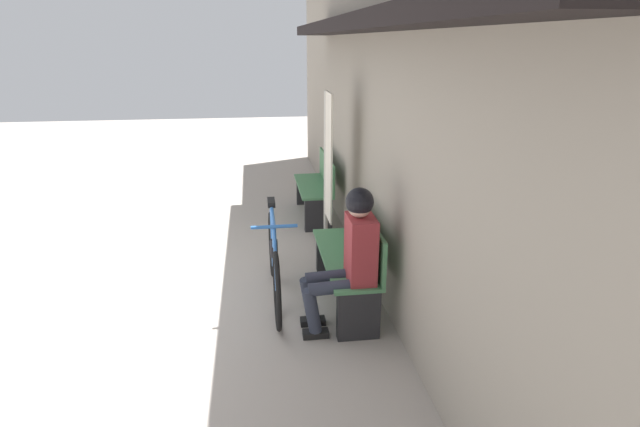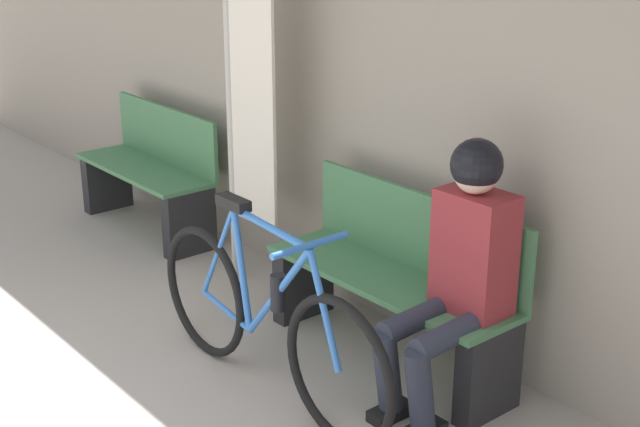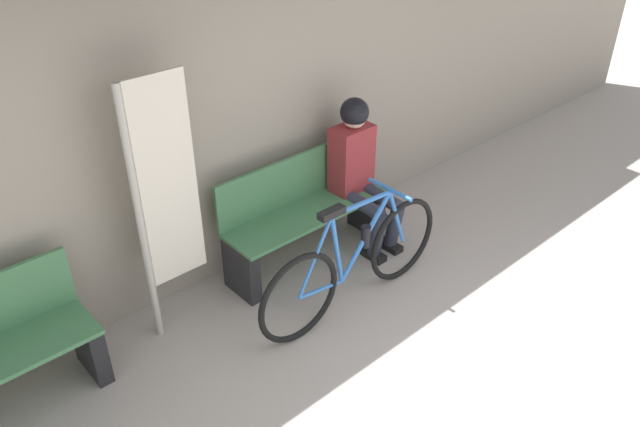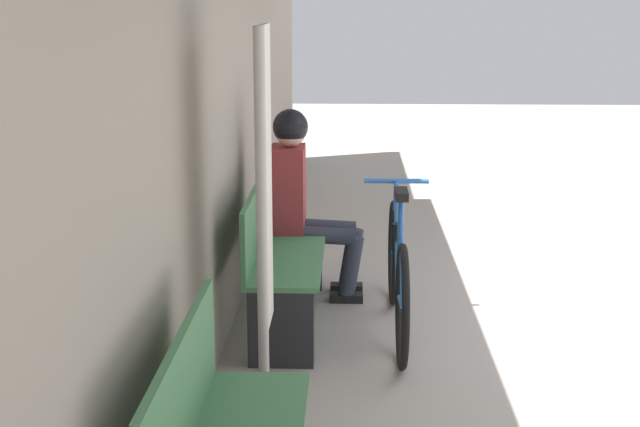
% 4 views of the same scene
% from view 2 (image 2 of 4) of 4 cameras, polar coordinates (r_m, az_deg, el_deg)
% --- Properties ---
extents(storefront_wall, '(12.00, 0.56, 3.20)m').
position_cam_2_polar(storefront_wall, '(4.52, 6.22, 12.33)').
color(storefront_wall, '#9E9384').
rests_on(storefront_wall, ground_plane).
extents(park_bench_near, '(1.43, 0.42, 0.86)m').
position_cam_2_polar(park_bench_near, '(4.47, 4.78, -4.67)').
color(park_bench_near, '#477F51').
rests_on(park_bench_near, ground_plane).
extents(bicycle, '(1.73, 0.40, 0.92)m').
position_cam_2_polar(bicycle, '(4.15, -3.53, -6.89)').
color(bicycle, black).
rests_on(bicycle, ground_plane).
extents(person_seated, '(0.34, 0.61, 1.27)m').
position_cam_2_polar(person_seated, '(3.96, 8.95, -2.98)').
color(person_seated, '#2D3342').
rests_on(person_seated, ground_plane).
extents(park_bench_far, '(1.26, 0.42, 0.86)m').
position_cam_2_polar(park_bench_far, '(6.33, -10.83, 2.35)').
color(park_bench_far, '#477F51').
rests_on(park_bench_far, ground_plane).
extents(banner_pole, '(0.45, 0.05, 1.85)m').
position_cam_2_polar(banner_pole, '(5.12, -4.72, 6.50)').
color(banner_pole, '#B7B2A8').
rests_on(banner_pole, ground_plane).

